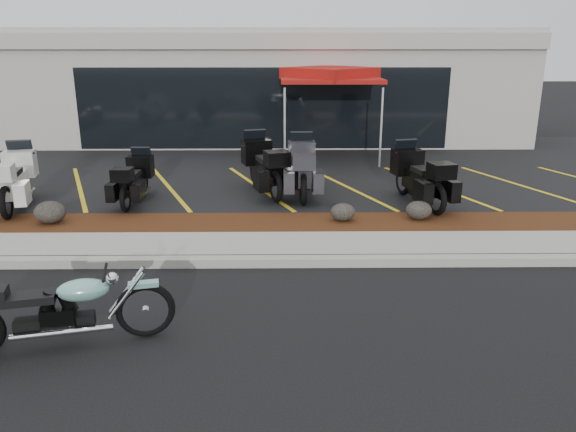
{
  "coord_description": "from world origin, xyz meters",
  "views": [
    {
      "loc": [
        0.59,
        -7.86,
        3.62
      ],
      "look_at": [
        0.69,
        1.2,
        0.78
      ],
      "focal_mm": 35.0,
      "sensor_mm": 36.0,
      "label": 1
    }
  ],
  "objects_px": {
    "hero_cruiser": "(145,302)",
    "traffic_cone": "(267,157)",
    "touring_white": "(22,169)",
    "popup_canopy": "(330,76)"
  },
  "relations": [
    {
      "from": "touring_white",
      "to": "popup_canopy",
      "type": "height_order",
      "value": "popup_canopy"
    },
    {
      "from": "traffic_cone",
      "to": "touring_white",
      "type": "bearing_deg",
      "value": -147.83
    },
    {
      "from": "touring_white",
      "to": "popup_canopy",
      "type": "distance_m",
      "value": 8.82
    },
    {
      "from": "hero_cruiser",
      "to": "touring_white",
      "type": "xyz_separation_m",
      "value": [
        -4.17,
        6.14,
        0.34
      ]
    },
    {
      "from": "hero_cruiser",
      "to": "popup_canopy",
      "type": "distance_m",
      "value": 11.35
    },
    {
      "from": "hero_cruiser",
      "to": "traffic_cone",
      "type": "bearing_deg",
      "value": 69.26
    },
    {
      "from": "hero_cruiser",
      "to": "popup_canopy",
      "type": "height_order",
      "value": "popup_canopy"
    },
    {
      "from": "hero_cruiser",
      "to": "traffic_cone",
      "type": "height_order",
      "value": "hero_cruiser"
    },
    {
      "from": "hero_cruiser",
      "to": "touring_white",
      "type": "height_order",
      "value": "touring_white"
    },
    {
      "from": "traffic_cone",
      "to": "popup_canopy",
      "type": "bearing_deg",
      "value": 30.67
    }
  ]
}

